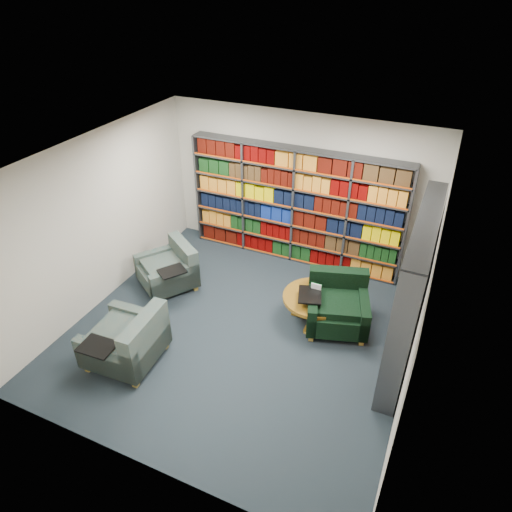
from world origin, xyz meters
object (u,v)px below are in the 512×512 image
at_px(chair_teal_left, 171,270).
at_px(chair_teal_front, 130,343).
at_px(coffee_table, 315,301).
at_px(chair_green_right, 337,305).

height_order(chair_teal_left, chair_teal_front, chair_teal_front).
distance_m(chair_teal_left, coffee_table, 2.61).
xyz_separation_m(chair_teal_front, coffee_table, (2.12, 1.93, 0.03)).
bearing_deg(chair_teal_left, coffee_table, 2.28).
xyz_separation_m(chair_green_right, coffee_table, (-0.33, -0.10, 0.05)).
bearing_deg(chair_teal_left, chair_teal_front, -74.94).
distance_m(chair_teal_left, chair_green_right, 2.95).
relative_size(chair_teal_left, chair_teal_front, 1.06).
distance_m(chair_green_right, coffee_table, 0.35).
bearing_deg(chair_green_right, chair_teal_front, -140.44).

